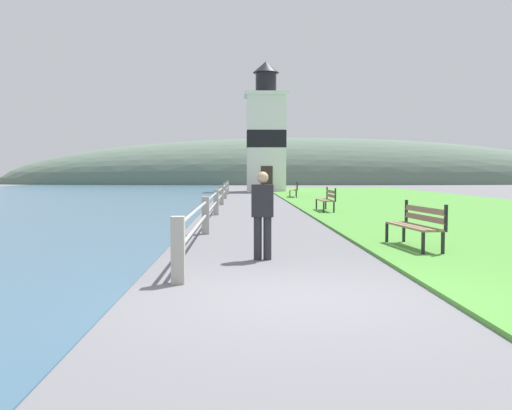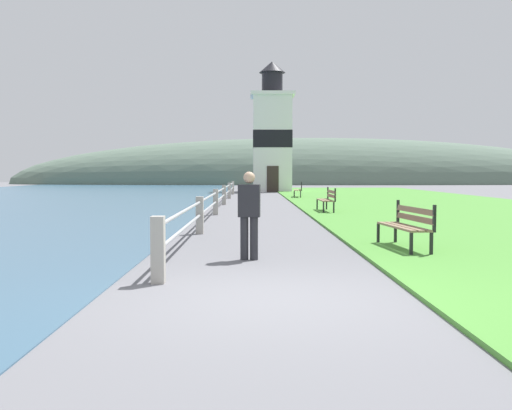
{
  "view_description": "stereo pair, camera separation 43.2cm",
  "coord_description": "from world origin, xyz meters",
  "px_view_note": "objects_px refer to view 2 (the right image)",
  "views": [
    {
      "loc": [
        -0.74,
        -6.71,
        1.51
      ],
      "look_at": [
        -0.14,
        14.42,
        0.3
      ],
      "focal_mm": 40.0,
      "sensor_mm": 36.0,
      "label": 1
    },
    {
      "loc": [
        -0.31,
        -6.71,
        1.51
      ],
      "look_at": [
        -0.14,
        14.42,
        0.3
      ],
      "focal_mm": 40.0,
      "sensor_mm": 36.0,
      "label": 2
    }
  ],
  "objects_px": {
    "park_bench_near": "(407,223)",
    "lighthouse": "(272,136)",
    "person_strolling": "(249,212)",
    "park_bench_far": "(299,189)",
    "park_bench_midway": "(328,198)"
  },
  "relations": [
    {
      "from": "park_bench_near",
      "to": "person_strolling",
      "type": "distance_m",
      "value": 3.24
    },
    {
      "from": "person_strolling",
      "to": "park_bench_near",
      "type": "bearing_deg",
      "value": -64.46
    },
    {
      "from": "park_bench_midway",
      "to": "person_strolling",
      "type": "bearing_deg",
      "value": 75.47
    },
    {
      "from": "park_bench_near",
      "to": "lighthouse",
      "type": "height_order",
      "value": "lighthouse"
    },
    {
      "from": "park_bench_midway",
      "to": "park_bench_far",
      "type": "relative_size",
      "value": 0.95
    },
    {
      "from": "lighthouse",
      "to": "person_strolling",
      "type": "height_order",
      "value": "lighthouse"
    },
    {
      "from": "park_bench_far",
      "to": "person_strolling",
      "type": "height_order",
      "value": "person_strolling"
    },
    {
      "from": "park_bench_midway",
      "to": "person_strolling",
      "type": "distance_m",
      "value": 11.93
    },
    {
      "from": "park_bench_near",
      "to": "park_bench_midway",
      "type": "distance_m",
      "value": 10.47
    },
    {
      "from": "park_bench_midway",
      "to": "park_bench_far",
      "type": "bearing_deg",
      "value": -90.13
    },
    {
      "from": "lighthouse",
      "to": "park_bench_far",
      "type": "bearing_deg",
      "value": -84.2
    },
    {
      "from": "park_bench_near",
      "to": "park_bench_far",
      "type": "height_order",
      "value": "same"
    },
    {
      "from": "park_bench_near",
      "to": "park_bench_midway",
      "type": "bearing_deg",
      "value": -95.32
    },
    {
      "from": "park_bench_near",
      "to": "lighthouse",
      "type": "relative_size",
      "value": 0.18
    },
    {
      "from": "lighthouse",
      "to": "park_bench_near",
      "type": "bearing_deg",
      "value": -87.69
    }
  ]
}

